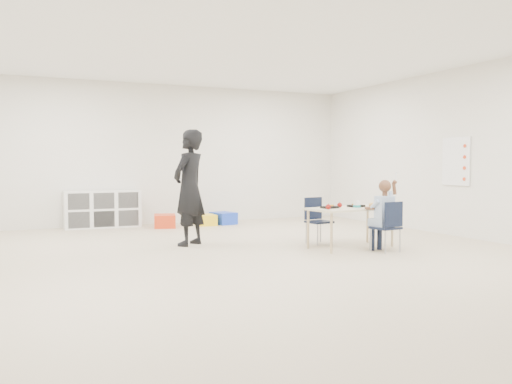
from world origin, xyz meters
name	(u,v)px	position (x,y,z in m)	size (l,w,h in m)	color
room	(252,149)	(0.00, 0.00, 1.40)	(9.00, 9.02, 2.80)	beige
table	(351,227)	(1.67, 0.27, 0.29)	(1.34, 0.79, 0.58)	beige
chair_near	(385,227)	(1.89, -0.24, 0.35)	(0.34, 0.32, 0.70)	black
chair_far	(319,221)	(1.46, 0.79, 0.35)	(0.34, 0.32, 0.70)	black
child	(386,212)	(1.89, -0.24, 0.55)	(0.46, 0.46, 1.10)	#A5B7DF
lunch_tray_near	(356,206)	(1.81, 0.33, 0.60)	(0.22, 0.16, 0.03)	black
lunch_tray_far	(330,207)	(1.33, 0.29, 0.60)	(0.22, 0.16, 0.03)	black
milk_carton	(357,204)	(1.70, 0.17, 0.63)	(0.07, 0.07, 0.10)	white
bread_roll	(372,205)	(1.98, 0.20, 0.61)	(0.09, 0.09, 0.07)	tan
apple_near	(340,205)	(1.53, 0.34, 0.62)	(0.07, 0.07, 0.07)	maroon
apple_far	(328,207)	(1.21, 0.13, 0.62)	(0.07, 0.07, 0.07)	maroon
cubby_shelf	(103,209)	(-1.20, 4.28, 0.35)	(1.40, 0.40, 0.70)	white
rules_poster	(456,161)	(3.98, 0.60, 1.25)	(0.02, 0.60, 0.80)	white
adult	(189,188)	(-0.37, 1.45, 0.86)	(0.62, 0.41, 1.71)	black
bin_red	(165,221)	(-0.12, 3.81, 0.12)	(0.39, 0.50, 0.25)	red
bin_yellow	(206,220)	(0.71, 3.83, 0.11)	(0.34, 0.43, 0.21)	yellow
bin_blue	(223,218)	(1.10, 3.88, 0.12)	(0.38, 0.48, 0.24)	blue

